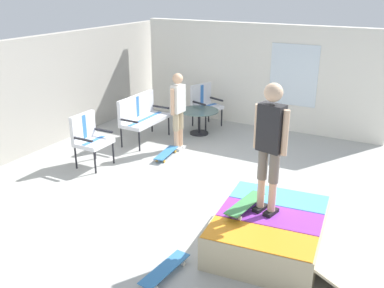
# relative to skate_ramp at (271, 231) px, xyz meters

# --- Properties ---
(ground_plane) EXTENTS (12.00, 12.00, 0.10)m
(ground_plane) POSITION_rel_skate_ramp_xyz_m (1.13, 1.58, -0.29)
(ground_plane) COLOR #A8A8A3
(back_wall_cinderblock) EXTENTS (9.00, 0.20, 2.33)m
(back_wall_cinderblock) POSITION_rel_skate_ramp_xyz_m (1.13, 5.58, 0.92)
(back_wall_cinderblock) COLOR #ADA89E
(back_wall_cinderblock) RESTS_ON ground_plane
(house_facade) EXTENTS (0.23, 6.00, 2.46)m
(house_facade) POSITION_rel_skate_ramp_xyz_m (4.93, 2.06, 0.99)
(house_facade) COLOR white
(house_facade) RESTS_ON ground_plane
(skate_ramp) EXTENTS (1.87, 2.16, 0.48)m
(skate_ramp) POSITION_rel_skate_ramp_xyz_m (0.00, 0.00, 0.00)
(skate_ramp) COLOR tan
(skate_ramp) RESTS_ON ground_plane
(patio_bench) EXTENTS (1.25, 0.56, 1.02)m
(patio_bench) POSITION_rel_skate_ramp_xyz_m (2.63, 3.91, 0.37)
(patio_bench) COLOR black
(patio_bench) RESTS_ON ground_plane
(patio_chair_near_house) EXTENTS (0.77, 0.73, 1.02)m
(patio_chair_near_house) POSITION_rel_skate_ramp_xyz_m (4.26, 3.18, 0.37)
(patio_chair_near_house) COLOR black
(patio_chair_near_house) RESTS_ON ground_plane
(patio_chair_by_wall) EXTENTS (0.62, 0.55, 1.02)m
(patio_chair_by_wall) POSITION_rel_skate_ramp_xyz_m (0.99, 3.99, 0.37)
(patio_chair_by_wall) COLOR black
(patio_chair_by_wall) RESTS_ON ground_plane
(patio_table) EXTENTS (0.90, 0.90, 0.57)m
(patio_table) POSITION_rel_skate_ramp_xyz_m (3.62, 2.98, 0.16)
(patio_table) COLOR black
(patio_table) RESTS_ON ground_plane
(person_watching) EXTENTS (0.48, 0.26, 1.63)m
(person_watching) POSITION_rel_skate_ramp_xyz_m (2.55, 2.92, 0.70)
(person_watching) COLOR silver
(person_watching) RESTS_ON ground_plane
(person_skater) EXTENTS (0.30, 0.47, 1.74)m
(person_skater) POSITION_rel_skate_ramp_xyz_m (0.05, 0.11, 1.27)
(person_skater) COLOR black
(person_skater) RESTS_ON skate_ramp
(skateboard_by_bench) EXTENTS (0.82, 0.30, 0.10)m
(skateboard_by_bench) POSITION_rel_skate_ramp_xyz_m (2.03, 2.90, -0.16)
(skateboard_by_bench) COLOR #3372B2
(skateboard_by_bench) RESTS_ON ground_plane
(skateboard_spare) EXTENTS (0.82, 0.27, 0.10)m
(skateboard_spare) POSITION_rel_skate_ramp_xyz_m (-1.19, 0.93, -0.16)
(skateboard_spare) COLOR #3372B2
(skateboard_spare) RESTS_ON ground_plane
(skateboard_on_ramp) EXTENTS (0.82, 0.30, 0.10)m
(skateboard_on_ramp) POSITION_rel_skate_ramp_xyz_m (-0.03, 0.37, 0.33)
(skateboard_on_ramp) COLOR #3F8C4C
(skateboard_on_ramp) RESTS_ON skate_ramp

